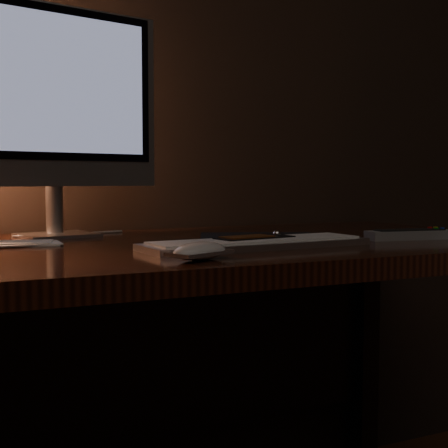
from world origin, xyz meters
name	(u,v)px	position (x,y,z in m)	size (l,w,h in m)	color
desk	(161,299)	(0.00, 1.93, 0.62)	(1.60, 0.75, 0.75)	#35170C
monitor	(55,101)	(-0.19, 2.10, 1.06)	(0.49, 0.17, 0.52)	silver
keyboard	(257,243)	(0.12, 1.70, 0.76)	(0.46, 0.13, 0.02)	silver
mousepad	(259,237)	(0.22, 1.89, 0.75)	(0.26, 0.21, 0.00)	black
mouse	(200,254)	(-0.05, 1.58, 0.76)	(0.11, 0.06, 0.02)	white
media_remote	(255,241)	(0.12, 1.72, 0.76)	(0.17, 0.09, 0.03)	black
tv_remote	(410,234)	(0.50, 1.71, 0.76)	(0.20, 0.08, 0.03)	gray
papers	(25,243)	(-0.28, 1.94, 0.75)	(0.14, 0.09, 0.01)	white
cable	(7,237)	(-0.30, 2.12, 0.75)	(0.00, 0.00, 0.56)	white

